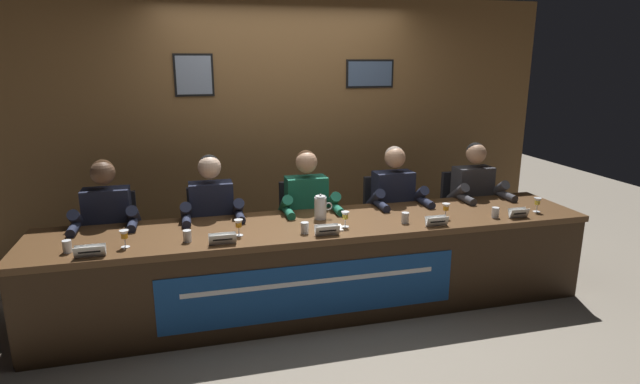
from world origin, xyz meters
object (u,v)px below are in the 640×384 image
at_px(panelist_center, 308,210).
at_px(nameplate_right, 437,221).
at_px(panelist_right, 396,203).
at_px(nameplate_far_right, 519,213).
at_px(panelist_left, 213,217).
at_px(chair_right, 387,225).
at_px(water_cup_left, 187,237).
at_px(juice_glass_center, 345,216).
at_px(panelist_far_right, 476,197).
at_px(chair_left, 213,240).
at_px(juice_glass_far_right, 537,202).
at_px(nameplate_center, 327,230).
at_px(conference_table, 323,252).
at_px(water_pitcher_central, 321,207).
at_px(document_stack_center, 329,228).
at_px(panelist_far_left, 107,225).
at_px(nameplate_left, 223,239).
at_px(chair_center, 304,232).
at_px(nameplate_far_left, 90,251).
at_px(water_cup_right, 405,218).
at_px(chair_far_right, 463,219).
at_px(juice_glass_far_left, 124,236).
at_px(juice_glass_right, 446,208).
at_px(water_cup_far_left, 67,247).
at_px(juice_glass_left, 239,225).
at_px(water_cup_far_right, 495,213).

height_order(panelist_center, nameplate_right, panelist_center).
xyz_separation_m(panelist_right, nameplate_far_right, (0.79, -0.70, 0.05)).
distance_m(panelist_left, chair_right, 1.68).
bearing_deg(chair_right, water_cup_left, -156.91).
bearing_deg(juice_glass_center, panelist_far_right, 20.71).
relative_size(chair_left, panelist_left, 0.73).
bearing_deg(juice_glass_far_right, nameplate_far_right, -157.96).
height_order(panelist_left, nameplate_center, panelist_left).
height_order(conference_table, panelist_right, panelist_right).
xyz_separation_m(panelist_right, water_pitcher_central, (-0.80, -0.31, 0.11)).
xyz_separation_m(panelist_far_right, document_stack_center, (-1.63, -0.57, 0.02)).
relative_size(panelist_far_left, nameplate_left, 6.41).
bearing_deg(water_pitcher_central, panelist_left, 160.15).
bearing_deg(chair_center, panelist_right, -13.61).
relative_size(nameplate_far_left, panelist_left, 0.16).
distance_m(water_cup_right, nameplate_far_right, 0.96).
distance_m(panelist_left, chair_far_right, 2.50).
xyz_separation_m(conference_table, nameplate_right, (0.86, -0.20, 0.25)).
xyz_separation_m(nameplate_center, water_cup_right, (0.68, 0.13, -0.00)).
bearing_deg(chair_left, panelist_right, -6.90).
xyz_separation_m(chair_left, chair_far_right, (2.47, 0.00, 0.00)).
bearing_deg(juice_glass_far_left, chair_far_right, 14.43).
bearing_deg(chair_right, juice_glass_far_left, -160.68).
xyz_separation_m(chair_center, panelist_far_right, (1.65, -0.20, 0.28)).
bearing_deg(nameplate_far_left, water_cup_right, 3.45).
distance_m(juice_glass_center, chair_right, 1.08).
distance_m(nameplate_left, juice_glass_right, 1.82).
relative_size(conference_table, water_cup_left, 52.01).
height_order(water_cup_far_left, juice_glass_left, juice_glass_left).
bearing_deg(chair_left, juice_glass_left, -77.83).
bearing_deg(panelist_left, water_cup_far_left, -148.85).
bearing_deg(panelist_far_right, water_cup_far_left, -170.17).
distance_m(chair_left, juice_glass_left, 0.86).
bearing_deg(chair_far_right, panelist_left, -175.39).
height_order(chair_center, water_pitcher_central, water_pitcher_central).
height_order(panelist_left, juice_glass_right, panelist_left).
height_order(conference_table, juice_glass_far_left, juice_glass_far_left).
xyz_separation_m(conference_table, chair_left, (-0.82, 0.72, -0.08)).
xyz_separation_m(chair_right, nameplate_right, (0.03, -0.92, 0.33)).
bearing_deg(nameplate_center, panelist_right, 39.91).
bearing_deg(nameplate_far_left, juice_glass_left, 9.69).
relative_size(water_cup_far_left, water_pitcher_central, 0.40).
relative_size(juice_glass_left, water_cup_right, 1.46).
height_order(water_cup_right, chair_far_right, chair_far_right).
distance_m(panelist_center, juice_glass_center, 0.59).
bearing_deg(water_cup_far_right, juice_glass_right, 167.70).
bearing_deg(nameplate_left, conference_table, 13.61).
height_order(chair_left, chair_far_right, same).
bearing_deg(juice_glass_far_left, juice_glass_left, 3.09).
height_order(chair_far_right, panelist_far_right, panelist_far_right).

